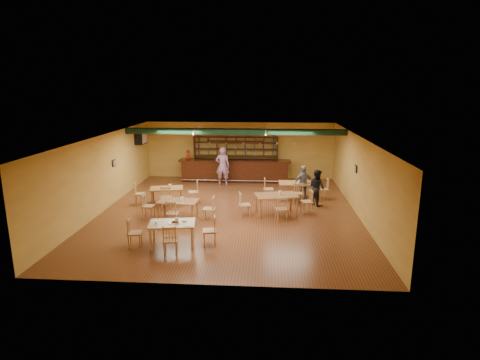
# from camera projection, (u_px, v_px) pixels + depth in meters

# --- Properties ---
(floor) EXTENTS (12.00, 12.00, 0.00)m
(floor) POSITION_uv_depth(u_px,v_px,m) (229.00, 211.00, 15.76)
(floor) COLOR brown
(floor) RESTS_ON ground
(ceiling_beam) EXTENTS (10.00, 0.30, 0.25)m
(ceiling_beam) POSITION_uv_depth(u_px,v_px,m) (235.00, 132.00, 17.82)
(ceiling_beam) COLOR black
(ceiling_beam) RESTS_ON ceiling
(track_rail_left) EXTENTS (0.05, 2.50, 0.05)m
(track_rail_left) POSITION_uv_depth(u_px,v_px,m) (197.00, 128.00, 18.50)
(track_rail_left) COLOR silver
(track_rail_left) RESTS_ON ceiling
(track_rail_right) EXTENTS (0.05, 2.50, 0.05)m
(track_rail_right) POSITION_uv_depth(u_px,v_px,m) (266.00, 129.00, 18.29)
(track_rail_right) COLOR silver
(track_rail_right) RESTS_ON ceiling
(ac_unit) EXTENTS (0.34, 0.70, 0.48)m
(ac_unit) POSITION_uv_depth(u_px,v_px,m) (141.00, 138.00, 19.62)
(ac_unit) COLOR silver
(ac_unit) RESTS_ON wall_left
(picture_left) EXTENTS (0.04, 0.34, 0.28)m
(picture_left) POSITION_uv_depth(u_px,v_px,m) (114.00, 163.00, 16.68)
(picture_left) COLOR black
(picture_left) RESTS_ON wall_left
(picture_right) EXTENTS (0.04, 0.34, 0.28)m
(picture_right) POSITION_uv_depth(u_px,v_px,m) (356.00, 169.00, 15.51)
(picture_right) COLOR black
(picture_right) RESTS_ON wall_right
(bar_counter) EXTENTS (5.79, 0.85, 1.13)m
(bar_counter) POSITION_uv_depth(u_px,v_px,m) (235.00, 171.00, 20.64)
(bar_counter) COLOR #33120A
(bar_counter) RESTS_ON ground
(back_bar_hutch) EXTENTS (4.48, 0.40, 2.28)m
(back_bar_hutch) POSITION_uv_depth(u_px,v_px,m) (236.00, 158.00, 21.12)
(back_bar_hutch) COLOR #33120A
(back_bar_hutch) RESTS_ON ground
(poinsettia) EXTENTS (0.35, 0.35, 0.48)m
(poinsettia) POSITION_uv_depth(u_px,v_px,m) (188.00, 155.00, 20.62)
(poinsettia) COLOR #B52810
(poinsettia) RESTS_ON bar_counter
(dining_table_a) EXTENTS (1.49, 1.06, 0.68)m
(dining_table_a) POSITION_uv_depth(u_px,v_px,m) (167.00, 196.00, 16.77)
(dining_table_a) COLOR #9D6737
(dining_table_a) RESTS_ON ground
(dining_table_b) EXTENTS (1.56, 0.98, 0.76)m
(dining_table_b) POSITION_uv_depth(u_px,v_px,m) (296.00, 191.00, 17.37)
(dining_table_b) COLOR #9D6737
(dining_table_b) RESTS_ON ground
(dining_table_c) EXTENTS (1.51, 0.97, 0.72)m
(dining_table_c) POSITION_uv_depth(u_px,v_px,m) (178.00, 210.00, 14.76)
(dining_table_c) COLOR #9D6737
(dining_table_c) RESTS_ON ground
(dining_table_d) EXTENTS (1.76, 1.30, 0.79)m
(dining_table_d) POSITION_uv_depth(u_px,v_px,m) (276.00, 205.00, 15.29)
(dining_table_d) COLOR #9D6737
(dining_table_d) RESTS_ON ground
(near_table) EXTENTS (1.52, 1.10, 0.75)m
(near_table) POSITION_uv_depth(u_px,v_px,m) (172.00, 234.00, 12.30)
(near_table) COLOR tan
(near_table) RESTS_ON ground
(pizza_tray) EXTENTS (0.46, 0.46, 0.01)m
(pizza_tray) POSITION_uv_depth(u_px,v_px,m) (175.00, 223.00, 12.21)
(pizza_tray) COLOR silver
(pizza_tray) RESTS_ON near_table
(parmesan_shaker) EXTENTS (0.08, 0.08, 0.11)m
(parmesan_shaker) POSITION_uv_depth(u_px,v_px,m) (156.00, 222.00, 12.09)
(parmesan_shaker) COLOR #EAE5C6
(parmesan_shaker) RESTS_ON near_table
(napkin_stack) EXTENTS (0.21, 0.16, 0.03)m
(napkin_stack) POSITION_uv_depth(u_px,v_px,m) (184.00, 220.00, 12.38)
(napkin_stack) COLOR white
(napkin_stack) RESTS_ON near_table
(pizza_server) EXTENTS (0.33, 0.15, 0.00)m
(pizza_server) POSITION_uv_depth(u_px,v_px,m) (180.00, 222.00, 12.24)
(pizza_server) COLOR silver
(pizza_server) RESTS_ON pizza_tray
(side_plate) EXTENTS (0.25, 0.25, 0.01)m
(side_plate) POSITION_uv_depth(u_px,v_px,m) (188.00, 225.00, 11.98)
(side_plate) COLOR white
(side_plate) RESTS_ON near_table
(patron_bar) EXTENTS (0.71, 0.47, 1.93)m
(patron_bar) POSITION_uv_depth(u_px,v_px,m) (223.00, 166.00, 19.79)
(patron_bar) COLOR #A252B2
(patron_bar) RESTS_ON ground
(patron_right_a) EXTENTS (0.89, 0.93, 1.52)m
(patron_right_a) POSITION_uv_depth(u_px,v_px,m) (317.00, 187.00, 16.45)
(patron_right_a) COLOR black
(patron_right_a) RESTS_ON ground
(patron_right_b) EXTENTS (0.99, 0.74, 1.56)m
(patron_right_b) POSITION_uv_depth(u_px,v_px,m) (303.00, 183.00, 17.06)
(patron_right_b) COLOR slate
(patron_right_b) RESTS_ON ground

